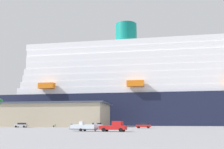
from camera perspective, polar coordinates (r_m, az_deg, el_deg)
ground_plane at (r=108.58m, az=2.33°, el=-11.12°), size 600.00×600.00×0.00m
cruise_ship at (r=140.55m, az=14.18°, el=-3.58°), size 227.62×40.02×61.22m
terminal_building at (r=113.10m, az=-13.88°, el=-8.40°), size 51.09×23.22×9.38m
pickup_truck at (r=56.95m, az=0.49°, el=-11.14°), size 5.86×3.01×2.20m
small_boat_on_trailer at (r=59.19m, az=-5.39°, el=-11.13°), size 7.84×3.06×2.15m
parked_car_silver_sedan at (r=98.95m, az=-18.92°, el=-10.23°), size 4.46×2.29×1.58m
parked_car_green_wagon at (r=101.74m, az=-12.94°, el=-10.48°), size 5.02×2.79×1.58m
parked_car_white_van at (r=91.51m, az=-3.41°, el=-10.80°), size 4.93×2.66×1.58m
parked_car_red_hatchback at (r=83.98m, az=6.81°, el=-10.83°), size 4.73×2.46×1.58m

